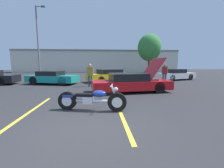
{
  "coord_description": "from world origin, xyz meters",
  "views": [
    {
      "loc": [
        0.39,
        -3.89,
        1.76
      ],
      "look_at": [
        0.95,
        3.07,
        0.8
      ],
      "focal_mm": 24.0,
      "sensor_mm": 36.0,
      "label": 1
    }
  ],
  "objects_px": {
    "parked_car_right_row": "(176,75)",
    "light_pole": "(38,39)",
    "tree_background": "(149,48)",
    "parked_car_mid_right_row": "(111,76)",
    "spectator_near_motorcycle": "(90,73)",
    "spectator_by_show_car": "(165,72)",
    "motorcycle": "(92,100)",
    "show_car_hood_open": "(131,83)",
    "parked_car_mid_left_row": "(52,78)"
  },
  "relations": [
    {
      "from": "tree_background",
      "to": "motorcycle",
      "type": "height_order",
      "value": "tree_background"
    },
    {
      "from": "light_pole",
      "to": "spectator_near_motorcycle",
      "type": "distance_m",
      "value": 11.98
    },
    {
      "from": "parked_car_mid_left_row",
      "to": "parked_car_mid_right_row",
      "type": "height_order",
      "value": "parked_car_mid_right_row"
    },
    {
      "from": "show_car_hood_open",
      "to": "spectator_near_motorcycle",
      "type": "distance_m",
      "value": 3.62
    },
    {
      "from": "parked_car_mid_right_row",
      "to": "spectator_near_motorcycle",
      "type": "height_order",
      "value": "spectator_near_motorcycle"
    },
    {
      "from": "tree_background",
      "to": "parked_car_mid_left_row",
      "type": "xyz_separation_m",
      "value": [
        -11.84,
        -10.25,
        -3.65
      ]
    },
    {
      "from": "tree_background",
      "to": "motorcycle",
      "type": "bearing_deg",
      "value": -114.3
    },
    {
      "from": "light_pole",
      "to": "parked_car_mid_right_row",
      "type": "bearing_deg",
      "value": -33.21
    },
    {
      "from": "parked_car_right_row",
      "to": "light_pole",
      "type": "bearing_deg",
      "value": 144.28
    },
    {
      "from": "motorcycle",
      "to": "spectator_near_motorcycle",
      "type": "height_order",
      "value": "spectator_near_motorcycle"
    },
    {
      "from": "tree_background",
      "to": "parked_car_mid_right_row",
      "type": "xyz_separation_m",
      "value": [
        -6.7,
        -8.86,
        -3.63
      ]
    },
    {
      "from": "show_car_hood_open",
      "to": "parked_car_right_row",
      "type": "bearing_deg",
      "value": 38.86
    },
    {
      "from": "parked_car_right_row",
      "to": "spectator_near_motorcycle",
      "type": "height_order",
      "value": "spectator_near_motorcycle"
    },
    {
      "from": "light_pole",
      "to": "tree_background",
      "type": "height_order",
      "value": "light_pole"
    },
    {
      "from": "light_pole",
      "to": "parked_car_right_row",
      "type": "xyz_separation_m",
      "value": [
        15.89,
        -4.95,
        -4.29
      ]
    },
    {
      "from": "parked_car_mid_left_row",
      "to": "parked_car_right_row",
      "type": "xyz_separation_m",
      "value": [
        12.16,
        2.26,
        0.01
      ]
    },
    {
      "from": "motorcycle",
      "to": "parked_car_right_row",
      "type": "height_order",
      "value": "parked_car_right_row"
    },
    {
      "from": "tree_background",
      "to": "spectator_by_show_car",
      "type": "xyz_separation_m",
      "value": [
        -2.25,
        -11.05,
        -3.18
      ]
    },
    {
      "from": "show_car_hood_open",
      "to": "parked_car_mid_right_row",
      "type": "distance_m",
      "value": 5.55
    },
    {
      "from": "spectator_by_show_car",
      "to": "motorcycle",
      "type": "bearing_deg",
      "value": -130.38
    },
    {
      "from": "tree_background",
      "to": "parked_car_right_row",
      "type": "bearing_deg",
      "value": -87.67
    },
    {
      "from": "light_pole",
      "to": "motorcycle",
      "type": "relative_size",
      "value": 3.45
    },
    {
      "from": "show_car_hood_open",
      "to": "spectator_by_show_car",
      "type": "bearing_deg",
      "value": 35.63
    },
    {
      "from": "motorcycle",
      "to": "parked_car_mid_right_row",
      "type": "bearing_deg",
      "value": 92.13
    },
    {
      "from": "spectator_by_show_car",
      "to": "parked_car_right_row",
      "type": "bearing_deg",
      "value": 49.75
    },
    {
      "from": "tree_background",
      "to": "parked_car_mid_left_row",
      "type": "height_order",
      "value": "tree_background"
    },
    {
      "from": "light_pole",
      "to": "tree_background",
      "type": "distance_m",
      "value": 15.88
    },
    {
      "from": "tree_background",
      "to": "motorcycle",
      "type": "distance_m",
      "value": 20.0
    },
    {
      "from": "motorcycle",
      "to": "spectator_by_show_car",
      "type": "bearing_deg",
      "value": 60.47
    },
    {
      "from": "spectator_by_show_car",
      "to": "light_pole",
      "type": "bearing_deg",
      "value": 149.01
    },
    {
      "from": "motorcycle",
      "to": "spectator_near_motorcycle",
      "type": "xyz_separation_m",
      "value": [
        -0.43,
        5.95,
        0.62
      ]
    },
    {
      "from": "show_car_hood_open",
      "to": "parked_car_mid_right_row",
      "type": "bearing_deg",
      "value": 91.95
    },
    {
      "from": "parked_car_mid_right_row",
      "to": "tree_background",
      "type": "bearing_deg",
      "value": 29.89
    },
    {
      "from": "spectator_near_motorcycle",
      "to": "spectator_by_show_car",
      "type": "height_order",
      "value": "spectator_near_motorcycle"
    },
    {
      "from": "motorcycle",
      "to": "parked_car_right_row",
      "type": "xyz_separation_m",
      "value": [
        8.41,
        9.9,
        0.15
      ]
    },
    {
      "from": "show_car_hood_open",
      "to": "parked_car_mid_left_row",
      "type": "distance_m",
      "value": 7.26
    },
    {
      "from": "tree_background",
      "to": "motorcycle",
      "type": "relative_size",
      "value": 2.43
    },
    {
      "from": "parked_car_mid_left_row",
      "to": "spectator_by_show_car",
      "type": "xyz_separation_m",
      "value": [
        9.58,
        -0.79,
        0.47
      ]
    },
    {
      "from": "show_car_hood_open",
      "to": "parked_car_mid_left_row",
      "type": "height_order",
      "value": "show_car_hood_open"
    },
    {
      "from": "motorcycle",
      "to": "spectator_near_motorcycle",
      "type": "distance_m",
      "value": 6.0
    },
    {
      "from": "light_pole",
      "to": "show_car_hood_open",
      "type": "xyz_separation_m",
      "value": [
        9.73,
        -11.29,
        -4.28
      ]
    },
    {
      "from": "motorcycle",
      "to": "spectator_by_show_car",
      "type": "relative_size",
      "value": 1.5
    },
    {
      "from": "light_pole",
      "to": "parked_car_right_row",
      "type": "bearing_deg",
      "value": -17.3
    },
    {
      "from": "parked_car_right_row",
      "to": "motorcycle",
      "type": "bearing_deg",
      "value": -148.76
    },
    {
      "from": "parked_car_right_row",
      "to": "tree_background",
      "type": "bearing_deg",
      "value": 73.9
    },
    {
      "from": "parked_car_right_row",
      "to": "spectator_near_motorcycle",
      "type": "bearing_deg",
      "value": -174.36
    },
    {
      "from": "tree_background",
      "to": "parked_car_mid_right_row",
      "type": "relative_size",
      "value": 1.26
    },
    {
      "from": "parked_car_mid_right_row",
      "to": "spectator_by_show_car",
      "type": "distance_m",
      "value": 4.97
    },
    {
      "from": "spectator_by_show_car",
      "to": "parked_car_mid_left_row",
      "type": "bearing_deg",
      "value": 175.28
    },
    {
      "from": "show_car_hood_open",
      "to": "parked_car_right_row",
      "type": "distance_m",
      "value": 8.84
    }
  ]
}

